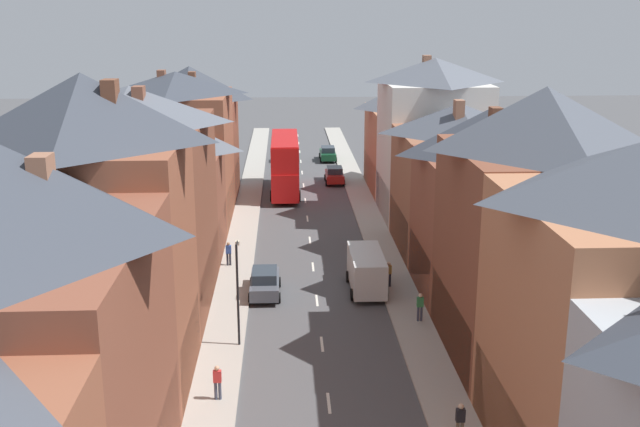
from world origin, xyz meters
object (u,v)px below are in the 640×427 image
Objects in this scene: pedestrian_far_left at (389,273)px; pedestrian_far_right at (229,252)px; double_decker_bus_lead at (285,164)px; pedestrian_mid_left at (217,381)px; delivery_van at (366,270)px; pedestrian_near_right at (460,420)px; car_parked_right_a at (328,153)px; street_lamp at (238,287)px; car_parked_left_a at (265,282)px; car_near_blue at (285,154)px; pedestrian_mid_right at (420,306)px; car_near_silver at (335,175)px.

pedestrian_far_left is 1.00× the size of pedestrian_far_right.
pedestrian_mid_left is at bearing -94.54° from double_decker_bus_lead.
delivery_van reaches higher than pedestrian_near_right.
double_decker_bus_lead reaches higher than pedestrian_near_right.
delivery_van is at bearing -169.34° from pedestrian_far_left.
double_decker_bus_lead is at bearing -107.58° from car_parked_right_a.
street_lamp is (-7.35, -48.36, 2.42)m from car_parked_right_a.
car_parked_left_a is 6.24m from delivery_van.
car_near_blue is 41.17m from car_parked_left_a.
car_parked_left_a is 7.65m from pedestrian_far_left.
pedestrian_far_left is at bearing -81.13° from car_near_blue.
pedestrian_near_right is 1.00× the size of pedestrian_far_right.
pedestrian_mid_left is 1.00× the size of pedestrian_mid_right.
pedestrian_far_left is (6.32, -25.11, -1.78)m from double_decker_bus_lead.
pedestrian_near_right is 0.29× the size of street_lamp.
double_decker_bus_lead reaches higher than delivery_van.
car_parked_right_a is 0.81× the size of delivery_van.
pedestrian_near_right and pedestrian_far_left have the same top height.
car_near_silver is 26.15m from pedestrian_far_right.
pedestrian_mid_left is at bearing 159.40° from pedestrian_near_right.
car_near_silver is 34.54m from pedestrian_mid_right.
pedestrian_near_right is at bearing -63.78° from pedestrian_far_right.
street_lamp reaches higher than car_parked_left_a.
car_near_blue is 48.28m from street_lamp.
pedestrian_mid_left and pedestrian_far_left have the same top height.
pedestrian_near_right is 17.16m from pedestrian_far_left.
car_near_blue is 2.39× the size of pedestrian_mid_right.
car_near_blue reaches higher than car_near_silver.
pedestrian_far_right is at bearing 116.22° from pedestrian_near_right.
double_decker_bus_lead is 32.96m from street_lamp.
pedestrian_far_left is at bearing 91.68° from pedestrian_near_right.
pedestrian_far_left is (1.41, -29.10, 0.20)m from car_near_silver.
pedestrian_near_right is at bearing -20.60° from pedestrian_mid_left.
car_parked_right_a is 37.19m from pedestrian_far_right.
car_parked_right_a is at bearing 2.35° from car_near_blue.
street_lamp is at bearing -98.64° from car_parked_right_a.
car_near_silver is at bearing 94.00° from pedestrian_mid_right.
pedestrian_near_right reaches higher than car_near_blue.
delivery_van is (6.20, 0.47, 0.51)m from car_parked_left_a.
car_near_blue is (0.01, 15.30, -1.97)m from double_decker_bus_lead.
car_near_silver is (4.90, -11.31, -0.01)m from car_near_blue.
double_decker_bus_lead is at bearing 85.46° from pedestrian_mid_left.
car_near_silver is 46.30m from pedestrian_near_right.
delivery_van is 3.23× the size of pedestrian_mid_right.
pedestrian_mid_left is at bearing -142.06° from pedestrian_mid_right.
car_near_blue is 0.74× the size of delivery_van.
car_parked_left_a is at bearing 151.79° from pedestrian_mid_right.
pedestrian_near_right is at bearing -92.40° from pedestrian_mid_right.
pedestrian_far_left is at bearing -75.88° from double_decker_bus_lead.
pedestrian_far_right is at bearing -100.49° from double_decker_bus_lead.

